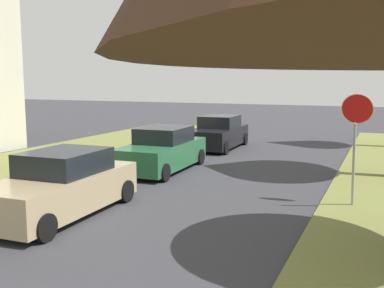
{
  "coord_description": "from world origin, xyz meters",
  "views": [
    {
      "loc": [
        5.12,
        0.22,
        3.3
      ],
      "look_at": [
        0.54,
        10.82,
        1.66
      ],
      "focal_mm": 42.47,
      "sensor_mm": 36.0,
      "label": 1
    }
  ],
  "objects": [
    {
      "name": "parked_sedan_green",
      "position": [
        -2.37,
        14.82,
        0.72
      ],
      "size": [
        2.06,
        4.45,
        1.57
      ],
      "color": "#28663D",
      "rests_on": "ground"
    },
    {
      "name": "stop_sign_far",
      "position": [
        4.4,
        12.48,
        2.15
      ],
      "size": [
        0.82,
        0.74,
        2.91
      ],
      "color": "#9EA0A5",
      "rests_on": "grass_verge_right"
    },
    {
      "name": "parked_sedan_black",
      "position": [
        -2.33,
        20.7,
        0.72
      ],
      "size": [
        2.06,
        4.45,
        1.57
      ],
      "color": "black",
      "rests_on": "ground"
    },
    {
      "name": "parked_sedan_tan",
      "position": [
        -2.12,
        8.9,
        0.72
      ],
      "size": [
        2.06,
        4.45,
        1.57
      ],
      "color": "tan",
      "rests_on": "ground"
    }
  ]
}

